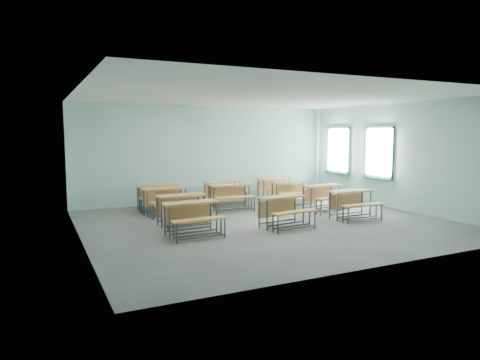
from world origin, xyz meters
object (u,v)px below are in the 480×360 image
object	(u,v)px
desk_unit_r0c0	(193,213)
desk_unit_r3c0	(158,193)
desk_unit_r1c2	(324,194)
desk_unit_r3c1	(224,188)
desk_unit_r2c1	(231,193)
desk_unit_r1c0	(182,205)
desk_unit_r2c2	(292,189)
desk_unit_r0c1	(285,207)
desk_unit_r0c2	(353,200)
desk_unit_r3c2	(276,185)
desk_unit_r2c0	(166,197)

from	to	relation	value
desk_unit_r0c0	desk_unit_r3c0	distance (m)	3.49
desk_unit_r3c0	desk_unit_r0c0	bearing A→B (deg)	-87.87
desk_unit_r3c0	desk_unit_r1c2	bearing A→B (deg)	-22.22
desk_unit_r1c2	desk_unit_r3c1	world-z (taller)	same
desk_unit_r2c1	desk_unit_r0c0	bearing A→B (deg)	-124.77
desk_unit_r0c0	desk_unit_r1c0	distance (m)	1.17
desk_unit_r1c0	desk_unit_r1c2	size ratio (longest dim) A/B	0.97
desk_unit_r0c0	desk_unit_r2c2	xyz separation A→B (m)	(4.24, 2.53, 0.00)
desk_unit_r3c1	desk_unit_r0c0	bearing A→B (deg)	-126.32
desk_unit_r0c1	desk_unit_r3c1	bearing A→B (deg)	82.73
desk_unit_r0c2	desk_unit_r1c0	distance (m)	4.54
desk_unit_r3c1	desk_unit_r3c2	distance (m)	2.04
desk_unit_r0c1	desk_unit_r1c0	size ratio (longest dim) A/B	1.02
desk_unit_r0c0	desk_unit_r2c0	xyz separation A→B (m)	(0.16, 2.65, 0.00)
desk_unit_r1c0	desk_unit_r3c0	size ratio (longest dim) A/B	0.99
desk_unit_r1c2	desk_unit_r3c1	xyz separation A→B (m)	(-2.19, 2.37, 0.00)
desk_unit_r1c2	desk_unit_r3c2	bearing A→B (deg)	86.42
desk_unit_r0c1	desk_unit_r2c2	world-z (taller)	same
desk_unit_r1c2	desk_unit_r0c0	bearing A→B (deg)	-171.59
desk_unit_r0c0	desk_unit_r1c0	world-z (taller)	same
desk_unit_r2c0	desk_unit_r3c1	distance (m)	2.41
desk_unit_r1c2	desk_unit_r2c0	world-z (taller)	same
desk_unit_r0c2	desk_unit_r0c0	bearing A→B (deg)	179.19
desk_unit_r2c1	desk_unit_r3c2	distance (m)	2.57
desk_unit_r1c0	desk_unit_r1c2	xyz separation A→B (m)	(4.41, 0.10, 0.00)
desk_unit_r0c1	desk_unit_r2c0	bearing A→B (deg)	121.02
desk_unit_r3c2	desk_unit_r3c1	bearing A→B (deg)	176.31
desk_unit_r2c0	desk_unit_r3c1	bearing A→B (deg)	19.46
desk_unit_r0c2	desk_unit_r3c1	world-z (taller)	same
desk_unit_r0c2	desk_unit_r1c0	xyz separation A→B (m)	(-4.37, 1.22, 0.00)
desk_unit_r3c0	desk_unit_r2c2	bearing A→B (deg)	-8.66
desk_unit_r3c0	desk_unit_r2c1	bearing A→B (deg)	-20.21
desk_unit_r0c0	desk_unit_r3c1	distance (m)	4.34
desk_unit_r1c2	desk_unit_r2c1	xyz separation A→B (m)	(-2.43, 1.31, 0.00)
desk_unit_r2c1	desk_unit_r1c0	bearing A→B (deg)	-139.78
desk_unit_r0c2	desk_unit_r2c1	distance (m)	3.56
desk_unit_r1c2	desk_unit_r2c2	size ratio (longest dim) A/B	1.02
desk_unit_r2c0	desk_unit_r3c0	xyz separation A→B (m)	(-0.01, 0.84, 0.00)
desk_unit_r2c1	desk_unit_r3c2	bearing A→B (deg)	32.63
desk_unit_r2c2	desk_unit_r3c2	xyz separation A→B (m)	(0.15, 1.26, 0.00)
desk_unit_r1c0	desk_unit_r2c2	size ratio (longest dim) A/B	0.99
desk_unit_r1c2	desk_unit_r3c1	distance (m)	3.23
desk_unit_r2c0	desk_unit_r1c0	bearing A→B (deg)	-95.52
desk_unit_r0c2	desk_unit_r2c2	distance (m)	2.60
desk_unit_r0c1	desk_unit_r2c1	distance (m)	2.73
desk_unit_r0c0	desk_unit_r3c0	bearing A→B (deg)	85.05
desk_unit_r0c1	desk_unit_r0c2	size ratio (longest dim) A/B	1.07
desk_unit_r1c2	desk_unit_r3c0	world-z (taller)	same
desk_unit_r2c1	desk_unit_r2c2	size ratio (longest dim) A/B	1.00
desk_unit_r0c2	desk_unit_r2c1	xyz separation A→B (m)	(-2.39, 2.63, 0.00)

